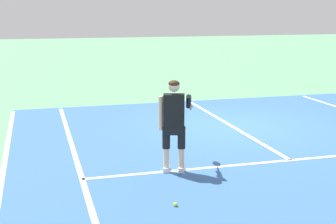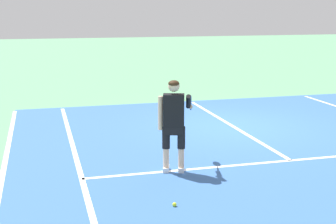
{
  "view_description": "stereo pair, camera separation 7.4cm",
  "coord_description": "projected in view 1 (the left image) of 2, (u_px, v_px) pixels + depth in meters",
  "views": [
    {
      "loc": [
        -4.83,
        -11.23,
        2.95
      ],
      "look_at": [
        -2.43,
        -2.61,
        1.05
      ],
      "focal_mm": 51.82,
      "sensor_mm": 36.0,
      "label": 1
    },
    {
      "loc": [
        -4.76,
        -11.25,
        2.95
      ],
      "look_at": [
        -2.43,
        -2.61,
        1.05
      ],
      "focal_mm": 51.82,
      "sensor_mm": 36.0,
      "label": 2
    }
  ],
  "objects": [
    {
      "name": "court_inner_surface",
      "position": [
        253.0,
        139.0,
        11.27
      ],
      "size": [
        10.98,
        9.77,
        0.0
      ],
      "primitive_type": "cube",
      "color": "#3866A8",
      "rests_on": "ground"
    },
    {
      "name": "ground_plane",
      "position": [
        232.0,
        126.0,
        12.46
      ],
      "size": [
        80.0,
        80.0,
        0.0
      ],
      "primitive_type": "plane",
      "color": "#609E70"
    },
    {
      "name": "tennis_player",
      "position": [
        174.0,
        119.0,
        8.81
      ],
      "size": [
        0.88,
        1.03,
        1.71
      ],
      "color": "white",
      "rests_on": "ground"
    },
    {
      "name": "line_service",
      "position": [
        290.0,
        160.0,
        9.66
      ],
      "size": [
        8.23,
        0.1,
        0.01
      ],
      "primitive_type": "cube",
      "color": "white",
      "rests_on": "ground"
    },
    {
      "name": "tennis_ball_near_feet",
      "position": [
        176.0,
        204.0,
        7.39
      ],
      "size": [
        0.07,
        0.07,
        0.07
      ],
      "primitive_type": "sphere",
      "color": "#CCE02D",
      "rests_on": "ground"
    },
    {
      "name": "line_singles_left",
      "position": [
        74.0,
        152.0,
        10.19
      ],
      "size": [
        0.1,
        9.37,
        0.01
      ],
      "primitive_type": "cube",
      "color": "white",
      "rests_on": "ground"
    },
    {
      "name": "line_centre_service",
      "position": [
        228.0,
        124.0,
        12.67
      ],
      "size": [
        0.1,
        6.4,
        0.01
      ],
      "primitive_type": "cube",
      "color": "white",
      "rests_on": "ground"
    },
    {
      "name": "line_doubles_left",
      "position": [
        5.0,
        157.0,
        9.83
      ],
      "size": [
        0.1,
        9.37,
        0.01
      ],
      "primitive_type": "cube",
      "color": "white",
      "rests_on": "ground"
    }
  ]
}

